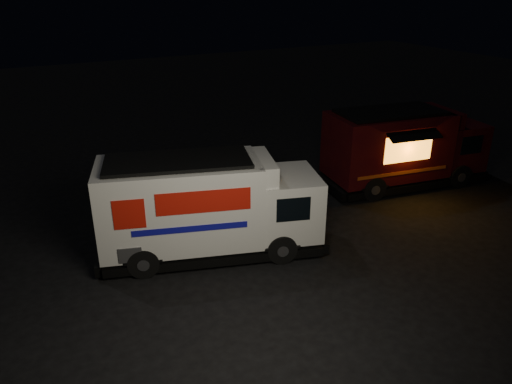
{
  "coord_description": "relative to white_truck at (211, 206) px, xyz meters",
  "views": [
    {
      "loc": [
        -6.54,
        -10.79,
        7.66
      ],
      "look_at": [
        0.25,
        2.0,
        1.37
      ],
      "focal_mm": 35.0,
      "sensor_mm": 36.0,
      "label": 1
    }
  ],
  "objects": [
    {
      "name": "ground",
      "position": [
        1.53,
        -1.42,
        -1.51
      ],
      "size": [
        80.0,
        80.0,
        0.0
      ],
      "primitive_type": "plane",
      "color": "black",
      "rests_on": "ground"
    },
    {
      "name": "white_truck",
      "position": [
        0.0,
        0.0,
        0.0
      ],
      "size": [
        7.02,
        4.11,
        3.02
      ],
      "primitive_type": null,
      "rotation": [
        0.0,
        0.0,
        -0.3
      ],
      "color": "silver",
      "rests_on": "ground"
    },
    {
      "name": "red_truck",
      "position": [
        8.85,
        1.41,
        0.02
      ],
      "size": [
        6.86,
        3.39,
        3.05
      ],
      "primitive_type": null,
      "rotation": [
        0.0,
        0.0,
        -0.15
      ],
      "color": "#390A0A",
      "rests_on": "ground"
    }
  ]
}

